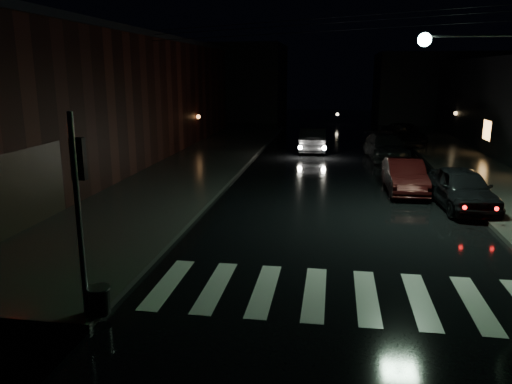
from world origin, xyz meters
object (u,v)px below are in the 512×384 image
at_px(parked_car_b, 405,176).
at_px(oncoming_car, 313,140).
at_px(parked_car_d, 403,134).
at_px(parked_car_a, 462,188).
at_px(parked_car_c, 386,147).

xyz_separation_m(parked_car_b, oncoming_car, (-4.44, 10.80, 0.07)).
bearing_deg(parked_car_d, parked_car_b, -101.01).
xyz_separation_m(parked_car_b, parked_car_d, (1.80, 14.73, 0.05)).
bearing_deg(oncoming_car, parked_car_b, 110.37).
distance_m(parked_car_a, parked_car_d, 17.11).
distance_m(parked_car_b, parked_car_c, 8.63).
height_order(parked_car_c, oncoming_car, oncoming_car).
relative_size(parked_car_d, oncoming_car, 1.15).
bearing_deg(parked_car_b, parked_car_d, 81.90).
relative_size(parked_car_b, oncoming_car, 0.91).
xyz_separation_m(parked_car_a, parked_car_b, (-1.80, 2.38, -0.07)).
height_order(parked_car_a, oncoming_car, oncoming_car).
bearing_deg(parked_car_c, parked_car_a, -86.82).
bearing_deg(parked_car_b, parked_car_c, 88.87).
height_order(parked_car_c, parked_car_d, parked_car_d).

